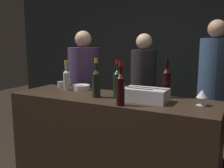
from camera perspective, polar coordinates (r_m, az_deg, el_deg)
wall_back_chalkboard at (r=4.23m, az=12.97°, el=6.93°), size 6.40×0.06×2.80m
bar_counter at (r=2.52m, az=-0.34°, el=-14.79°), size 1.98×0.61×1.06m
ice_bin_with_bottles at (r=2.19m, az=7.67°, el=-2.34°), size 0.38×0.22×0.12m
bowl_white at (r=2.74m, az=-7.02°, el=-0.72°), size 0.18×0.18×0.05m
wine_glass at (r=2.15m, az=19.89°, el=-2.21°), size 0.09×0.09×0.13m
candle_votive at (r=2.95m, az=-11.66°, el=-0.05°), size 0.07×0.07×0.06m
red_wine_bottle_tall at (r=2.02m, az=1.96°, el=-0.84°), size 0.07×0.07×0.36m
rose_wine_bottle at (r=2.74m, az=-10.35°, el=1.38°), size 0.07×0.07×0.32m
champagne_bottle at (r=2.33m, az=-3.61°, el=0.54°), size 0.08×0.08×0.37m
red_wine_bottle_black_foil at (r=2.37m, az=12.33°, el=0.65°), size 0.07×0.07×0.36m
red_wine_bottle_burgundy at (r=2.29m, az=1.27°, el=0.43°), size 0.08×0.08×0.36m
person_in_hoodie at (r=3.37m, az=7.14°, el=-1.30°), size 0.34×0.34×1.68m
person_blond_tee at (r=3.29m, az=-6.39°, el=-1.45°), size 0.40×0.40×1.71m
person_grey_polo at (r=3.22m, az=22.11°, el=-0.93°), size 0.36×0.36×1.83m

